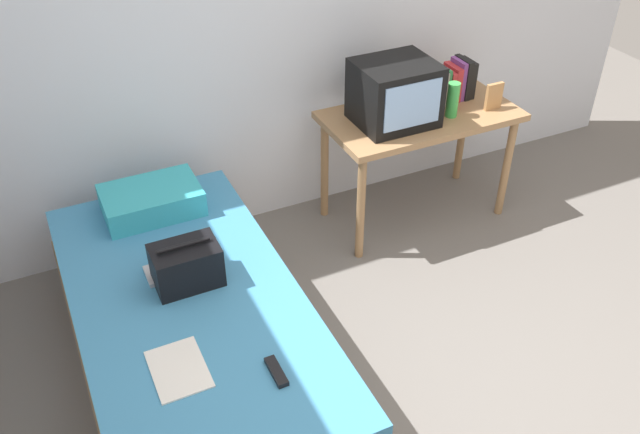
# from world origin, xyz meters

# --- Properties ---
(ground_plane) EXTENTS (8.00, 8.00, 0.00)m
(ground_plane) POSITION_xyz_m (0.00, 0.00, 0.00)
(ground_plane) COLOR slate
(wall_back) EXTENTS (5.20, 0.10, 2.60)m
(wall_back) POSITION_xyz_m (0.00, 2.00, 1.30)
(wall_back) COLOR silver
(wall_back) RESTS_ON ground
(bed) EXTENTS (1.00, 2.00, 0.53)m
(bed) POSITION_xyz_m (-0.99, 0.78, 0.26)
(bed) COLOR #9E754C
(bed) RESTS_ON ground
(desk) EXTENTS (1.16, 0.60, 0.73)m
(desk) POSITION_xyz_m (0.68, 1.53, 0.64)
(desk) COLOR #9E754C
(desk) RESTS_ON ground
(tv) EXTENTS (0.44, 0.39, 0.36)m
(tv) POSITION_xyz_m (0.47, 1.51, 0.91)
(tv) COLOR black
(tv) RESTS_ON desk
(water_bottle) EXTENTS (0.07, 0.07, 0.21)m
(water_bottle) POSITION_xyz_m (0.82, 1.43, 0.84)
(water_bottle) COLOR green
(water_bottle) RESTS_ON desk
(book_row) EXTENTS (0.23, 0.17, 0.25)m
(book_row) POSITION_xyz_m (0.97, 1.62, 0.84)
(book_row) COLOR gray
(book_row) RESTS_ON desk
(picture_frame) EXTENTS (0.11, 0.02, 0.16)m
(picture_frame) POSITION_xyz_m (1.10, 1.39, 0.81)
(picture_frame) COLOR #B27F4C
(picture_frame) RESTS_ON desk
(pillow) EXTENTS (0.50, 0.33, 0.14)m
(pillow) POSITION_xyz_m (-0.96, 1.51, 0.60)
(pillow) COLOR #33A8B7
(pillow) RESTS_ON bed
(handbag) EXTENTS (0.30, 0.20, 0.22)m
(handbag) POSITION_xyz_m (-0.96, 0.89, 0.63)
(handbag) COLOR black
(handbag) RESTS_ON bed
(magazine) EXTENTS (0.21, 0.29, 0.01)m
(magazine) POSITION_xyz_m (-1.14, 0.40, 0.54)
(magazine) COLOR white
(magazine) RESTS_ON bed
(remote_dark) EXTENTS (0.04, 0.16, 0.02)m
(remote_dark) POSITION_xyz_m (-0.80, 0.21, 0.54)
(remote_dark) COLOR black
(remote_dark) RESTS_ON bed
(remote_silver) EXTENTS (0.04, 0.14, 0.02)m
(remote_silver) POSITION_xyz_m (-1.10, 0.99, 0.54)
(remote_silver) COLOR #B7B7BC
(remote_silver) RESTS_ON bed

